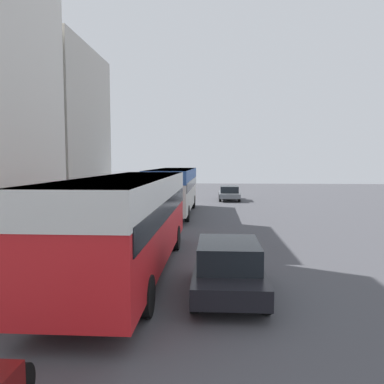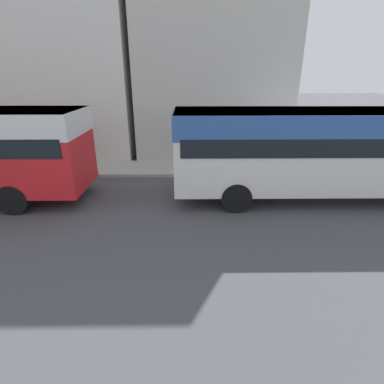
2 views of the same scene
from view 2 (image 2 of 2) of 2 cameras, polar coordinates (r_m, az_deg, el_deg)
The scene contains 5 objects.
building_midblock at distance 19.47m, azimuth -23.79°, elevation 25.65°, with size 6.90×7.86×12.30m.
building_far_terrace at distance 17.39m, azimuth 3.91°, elevation 24.79°, with size 5.29×7.80×10.42m.
bus_following at distance 11.52m, azimuth 24.62°, elevation 8.48°, with size 2.65×10.72×3.14m.
pedestrian_near_curb at distance 16.94m, azimuth 29.10°, elevation 7.81°, with size 0.35×0.35×1.64m.
pedestrian_walking_away at distance 15.51m, azimuth -31.08°, elevation 6.61°, with size 0.33×0.33×1.76m.
Camera 2 is at (8.48, 19.16, 4.33)m, focal length 28.00 mm.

